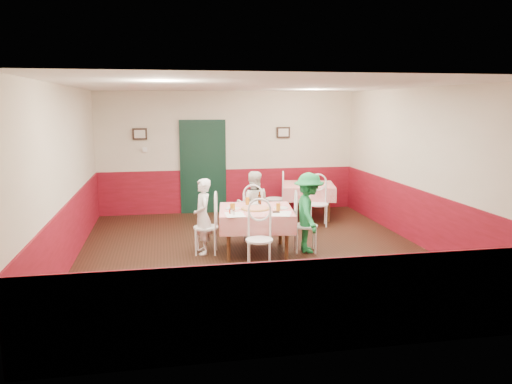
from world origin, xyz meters
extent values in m
plane|color=black|center=(0.00, 0.00, 0.00)|extent=(7.00, 7.00, 0.00)
plane|color=white|center=(0.00, 0.00, 2.80)|extent=(7.00, 7.00, 0.00)
cube|color=beige|center=(0.00, 3.50, 1.40)|extent=(6.00, 0.10, 2.80)
cube|color=beige|center=(0.00, -3.50, 1.40)|extent=(6.00, 0.10, 2.80)
cube|color=beige|center=(-3.00, 0.00, 1.40)|extent=(0.10, 7.00, 2.80)
cube|color=beige|center=(3.00, 0.00, 1.40)|extent=(0.10, 7.00, 2.80)
cube|color=maroon|center=(0.00, 3.48, 0.50)|extent=(6.00, 0.03, 1.00)
cube|color=maroon|center=(0.00, -3.48, 0.50)|extent=(6.00, 0.03, 1.00)
cube|color=maroon|center=(-2.98, 0.00, 0.50)|extent=(0.03, 7.00, 1.00)
cube|color=maroon|center=(2.98, 0.00, 0.50)|extent=(0.03, 7.00, 1.00)
cube|color=black|center=(-0.60, 3.45, 1.05)|extent=(0.96, 0.06, 2.10)
cube|color=black|center=(-2.00, 3.45, 1.85)|extent=(0.32, 0.03, 0.26)
cube|color=black|center=(1.30, 3.45, 1.85)|extent=(0.32, 0.03, 0.26)
cube|color=white|center=(-1.90, 3.45, 1.50)|extent=(0.10, 0.03, 0.10)
cube|color=red|center=(0.01, 0.08, 0.38)|extent=(1.36, 1.36, 0.77)
cube|color=red|center=(1.64, 2.48, 0.38)|extent=(1.34, 1.34, 0.77)
cylinder|color=#B74723|center=(0.00, 0.05, 0.78)|extent=(0.53, 0.53, 0.03)
cylinder|color=white|center=(-0.38, 0.15, 0.77)|extent=(0.28, 0.28, 0.01)
cylinder|color=white|center=(0.44, 0.04, 0.77)|extent=(0.28, 0.28, 0.01)
cylinder|color=white|center=(0.06, 0.53, 0.77)|extent=(0.28, 0.28, 0.01)
cylinder|color=#BF7219|center=(-0.42, -0.14, 0.84)|extent=(0.09, 0.09, 0.15)
cylinder|color=#BF7219|center=(0.34, -0.16, 0.83)|extent=(0.08, 0.08, 0.13)
cylinder|color=#BF7219|center=(-0.07, 0.47, 0.83)|extent=(0.08, 0.08, 0.13)
cylinder|color=#381C0A|center=(0.15, 0.45, 0.86)|extent=(0.06, 0.06, 0.21)
cylinder|color=silver|center=(-0.45, -0.25, 0.81)|extent=(0.04, 0.04, 0.09)
cylinder|color=silver|center=(-0.43, -0.35, 0.81)|extent=(0.04, 0.04, 0.09)
cylinder|color=#B23319|center=(-0.47, -0.22, 0.81)|extent=(0.04, 0.04, 0.09)
cube|color=white|center=(-0.40, -0.30, 0.76)|extent=(0.31, 0.40, 0.00)
cube|color=white|center=(0.35, -0.37, 0.76)|extent=(0.42, 0.48, 0.00)
cube|color=black|center=(0.28, -0.27, 0.77)|extent=(0.12, 0.10, 0.02)
imported|color=gray|center=(-0.88, 0.20, 0.64)|extent=(0.34, 0.49, 1.28)
imported|color=gray|center=(0.13, 0.98, 0.64)|extent=(0.70, 0.59, 1.28)
imported|color=gray|center=(0.91, -0.03, 0.68)|extent=(0.62, 0.94, 1.37)
camera|label=1|loc=(-1.51, -8.03, 2.51)|focal=35.00mm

